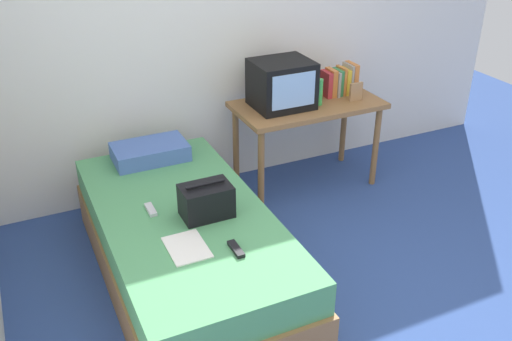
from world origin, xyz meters
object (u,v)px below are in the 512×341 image
desk (307,114)px  tv (282,84)px  bed (186,247)px  picture_frame (356,92)px  water_bottle (319,92)px  handbag (206,201)px  remote_dark (236,249)px  book_row (340,81)px  magazine (187,247)px  remote_silver (151,210)px  pillow (150,152)px

desk → tv: (-0.22, 0.02, 0.27)m
bed → picture_frame: size_ratio=13.72×
tv → water_bottle: 0.30m
picture_frame → handbag: (-1.55, -0.76, -0.19)m
picture_frame → remote_dark: picture_frame is taller
water_bottle → book_row: book_row is taller
bed → magazine: magazine is taller
desk → remote_dark: bearing=-132.3°
water_bottle → picture_frame: size_ratio=1.41×
bed → picture_frame: (1.67, 0.67, 0.55)m
magazine → water_bottle: bearing=36.5°
book_row → remote_silver: (-1.81, -0.76, -0.31)m
tv → handbag: bearing=-136.8°
bed → magazine: (-0.10, -0.36, 0.27)m
handbag → remote_silver: bearing=147.7°
book_row → remote_silver: bearing=-157.2°
tv → pillow: tv is taller
bed → magazine: 0.46m
handbag → remote_dark: handbag is taller
remote_silver → tv: bearing=29.7°
picture_frame → magazine: picture_frame is taller
water_bottle → handbag: bearing=-146.7°
desk → remote_dark: size_ratio=7.44×
tv → handbag: size_ratio=1.47×
handbag → tv: bearing=43.2°
tv → remote_dark: (-0.95, -1.31, -0.38)m
tv → book_row: (0.55, 0.04, -0.07)m
water_bottle → picture_frame: water_bottle is taller
water_bottle → pillow: bearing=177.7°
water_bottle → book_row: bearing=25.6°
book_row → handbag: bearing=-148.0°
picture_frame → magazine: (-1.77, -1.03, -0.28)m
book_row → picture_frame: bearing=-77.2°
water_bottle → pillow: water_bottle is taller
picture_frame → remote_dark: 1.95m
desk → pillow: (-1.29, -0.01, -0.06)m
water_bottle → tv: bearing=162.2°
bed → book_row: (1.63, 0.85, 0.59)m
book_row → remote_silver: book_row is taller
water_bottle → handbag: water_bottle is taller
pillow → remote_dark: pillow is taller
desk → handbag: handbag is taller
picture_frame → handbag: picture_frame is taller
tv → remote_dark: 1.66m
water_bottle → desk: bearing=128.9°
remote_dark → remote_silver: bearing=117.8°
desk → tv: tv is taller
tv → handbag: tv is taller
handbag → picture_frame: bearing=26.2°
desk → magazine: 1.82m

